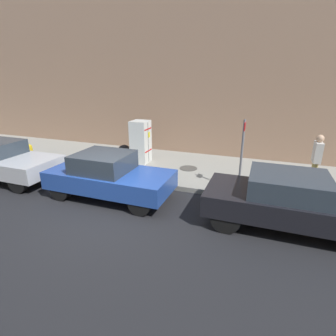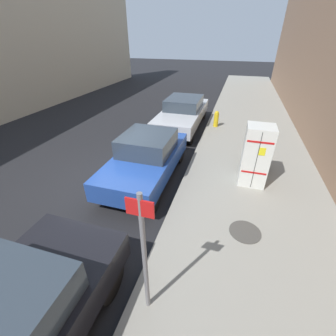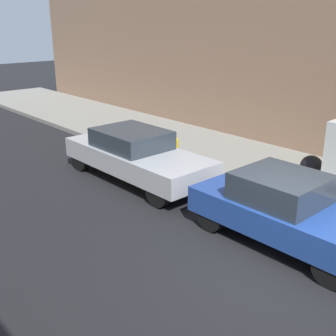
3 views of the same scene
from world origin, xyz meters
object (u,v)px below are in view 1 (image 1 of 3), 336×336
object	(u,v)px
fire_hydrant	(30,153)
pedestrian_walking_far	(317,157)
trash_bag	(124,152)
discarded_refrigerator	(141,142)
parked_sedan_dark	(293,201)
parked_hatchback_blue	(109,176)
street_sign_post	(242,152)

from	to	relation	value
fire_hydrant	pedestrian_walking_far	bearing A→B (deg)	95.47
trash_bag	pedestrian_walking_far	xyz separation A→B (m)	(0.74, 7.43, 0.72)
fire_hydrant	pedestrian_walking_far	world-z (taller)	pedestrian_walking_far
discarded_refrigerator	fire_hydrant	distance (m)	4.80
discarded_refrigerator	parked_sedan_dark	bearing A→B (deg)	60.88
discarded_refrigerator	parked_hatchback_blue	size ratio (longest dim) A/B	0.45
fire_hydrant	trash_bag	world-z (taller)	fire_hydrant
parked_sedan_dark	trash_bag	bearing A→B (deg)	-117.22
fire_hydrant	trash_bag	size ratio (longest dim) A/B	1.22
pedestrian_walking_far	fire_hydrant	bearing A→B (deg)	-14.36
pedestrian_walking_far	parked_sedan_dark	size ratio (longest dim) A/B	0.40
street_sign_post	pedestrian_walking_far	bearing A→B (deg)	117.24
pedestrian_walking_far	parked_sedan_dark	bearing A→B (deg)	53.32
street_sign_post	fire_hydrant	distance (m)	8.81
fire_hydrant	trash_bag	xyz separation A→B (m)	(-1.79, 3.57, -0.08)
pedestrian_walking_far	parked_hatchback_blue	distance (m)	6.65
parked_sedan_dark	street_sign_post	bearing A→B (deg)	-136.60
discarded_refrigerator	parked_sedan_dark	size ratio (longest dim) A/B	0.41
trash_bag	pedestrian_walking_far	distance (m)	7.50
pedestrian_walking_far	parked_hatchback_blue	xyz separation A→B (m)	(2.67, -6.07, -0.47)
street_sign_post	pedestrian_walking_far	world-z (taller)	street_sign_post
pedestrian_walking_far	parked_hatchback_blue	size ratio (longest dim) A/B	0.45
fire_hydrant	parked_sedan_dark	distance (m)	10.32
parked_sedan_dark	discarded_refrigerator	bearing A→B (deg)	-119.12
discarded_refrigerator	parked_sedan_dark	world-z (taller)	discarded_refrigerator
street_sign_post	parked_sedan_dark	xyz separation A→B (m)	(1.51, 1.43, -0.71)
fire_hydrant	trash_bag	bearing A→B (deg)	116.67
street_sign_post	parked_hatchback_blue	size ratio (longest dim) A/B	0.59
fire_hydrant	parked_hatchback_blue	bearing A→B (deg)	71.87
trash_bag	parked_hatchback_blue	distance (m)	3.68
discarded_refrigerator	parked_sedan_dark	distance (m)	6.51
trash_bag	parked_sedan_dark	world-z (taller)	parked_sedan_dark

